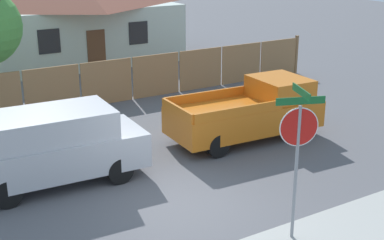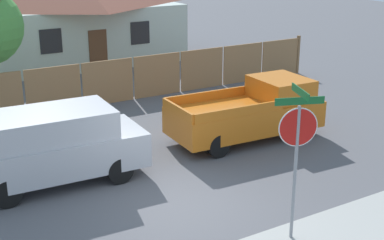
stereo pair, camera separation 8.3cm
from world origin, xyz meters
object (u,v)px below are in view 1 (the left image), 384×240
object	(u,v)px
house	(72,13)
red_suv	(54,145)
orange_pickup	(251,112)
stop_sign	(298,138)

from	to	relation	value
house	red_suv	distance (m)	15.22
orange_pickup	stop_sign	size ratio (longest dim) A/B	1.50
red_suv	orange_pickup	xyz separation A→B (m)	(6.29, -0.01, -0.15)
stop_sign	house	bearing A→B (deg)	104.82
orange_pickup	stop_sign	bearing A→B (deg)	-115.94
red_suv	stop_sign	bearing A→B (deg)	-54.31
red_suv	stop_sign	world-z (taller)	stop_sign
house	red_suv	xyz separation A→B (m)	(-5.56, -14.10, -1.42)
house	stop_sign	xyz separation A→B (m)	(-2.15, -19.36, -0.21)
house	stop_sign	distance (m)	19.48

